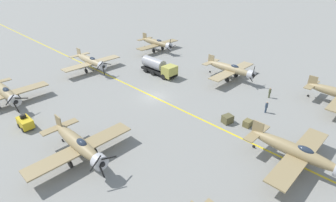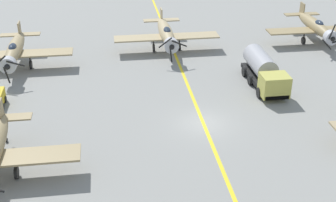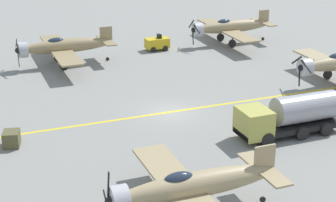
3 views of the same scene
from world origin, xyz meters
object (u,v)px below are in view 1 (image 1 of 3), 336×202
(airplane_far_center, at_px, (297,152))
(ground_crew_inspecting, at_px, (266,107))
(fuel_tanker, at_px, (159,67))
(supply_crate_by_tanker, at_px, (227,119))
(ground_crew_walking, at_px, (270,92))
(traffic_cone, at_px, (209,58))
(airplane_near_left, at_px, (157,43))
(airplane_near_right, at_px, (5,92))
(airplane_mid_right, at_px, (79,144))
(airplane_mid_left, at_px, (231,69))
(tow_tractor, at_px, (25,123))
(supply_crate_mid_lane, at_px, (248,123))
(airplane_near_center, at_px, (91,61))

(airplane_far_center, relative_size, ground_crew_inspecting, 6.75)
(fuel_tanker, bearing_deg, supply_crate_by_tanker, 74.16)
(ground_crew_walking, height_order, traffic_cone, ground_crew_walking)
(airplane_near_left, xyz_separation_m, traffic_cone, (-4.00, 12.69, -1.74))
(airplane_near_right, xyz_separation_m, ground_crew_walking, (-30.15, 27.71, -1.07))
(airplane_far_center, distance_m, airplane_mid_right, 23.07)
(airplane_mid_right, distance_m, supply_crate_by_tanker, 19.29)
(fuel_tanker, xyz_separation_m, ground_crew_inspecting, (-0.74, 21.68, -0.54))
(fuel_tanker, height_order, ground_crew_walking, fuel_tanker)
(airplane_mid_left, height_order, airplane_mid_right, airplane_mid_left)
(airplane_mid_left, bearing_deg, tow_tractor, -13.84)
(airplane_mid_right, height_order, supply_crate_mid_lane, airplane_mid_right)
(airplane_mid_left, height_order, ground_crew_inspecting, airplane_mid_left)
(fuel_tanker, bearing_deg, ground_crew_walking, 105.70)
(airplane_mid_left, distance_m, supply_crate_by_tanker, 15.45)
(ground_crew_walking, relative_size, supply_crate_by_tanker, 1.29)
(airplane_near_center, relative_size, ground_crew_inspecting, 6.75)
(ground_crew_walking, height_order, supply_crate_mid_lane, ground_crew_walking)
(airplane_near_left, xyz_separation_m, ground_crew_inspecting, (9.25, 32.69, -1.04))
(airplane_near_center, distance_m, traffic_cone, 25.52)
(airplane_far_center, xyz_separation_m, airplane_mid_left, (-15.60, -17.89, 0.00))
(airplane_near_right, bearing_deg, supply_crate_mid_lane, 113.39)
(airplane_near_right, distance_m, ground_crew_inspecting, 38.89)
(airplane_near_left, bearing_deg, tow_tractor, 22.51)
(ground_crew_inspecting, bearing_deg, airplane_near_center, -74.84)
(traffic_cone, bearing_deg, airplane_far_center, 51.33)
(airplane_near_right, distance_m, airplane_mid_right, 19.66)
(airplane_far_center, bearing_deg, fuel_tanker, -99.38)
(airplane_mid_right, relative_size, ground_crew_inspecting, 6.75)
(ground_crew_inspecting, distance_m, supply_crate_by_tanker, 6.68)
(airplane_near_left, distance_m, supply_crate_by_tanker, 33.97)
(supply_crate_by_tanker, xyz_separation_m, traffic_cone, (-19.45, -17.54, -0.28))
(tow_tractor, distance_m, supply_crate_mid_lane, 29.37)
(traffic_cone, bearing_deg, supply_crate_mid_lane, 47.41)
(airplane_near_right, bearing_deg, airplane_near_center, 179.75)
(airplane_near_left, distance_m, ground_crew_walking, 31.23)
(airplane_far_center, distance_m, tow_tractor, 33.04)
(airplane_mid_right, bearing_deg, airplane_near_right, -78.07)
(airplane_mid_left, bearing_deg, airplane_near_right, -26.96)
(tow_tractor, bearing_deg, ground_crew_walking, 148.29)
(fuel_tanker, distance_m, ground_crew_walking, 20.66)
(fuel_tanker, relative_size, traffic_cone, 14.55)
(supply_crate_by_tanker, height_order, traffic_cone, supply_crate_by_tanker)
(airplane_near_left, distance_m, fuel_tanker, 14.88)
(airplane_near_right, distance_m, supply_crate_mid_lane, 35.76)
(airplane_mid_left, xyz_separation_m, airplane_near_center, (15.77, -22.15, -0.00))
(fuel_tanker, bearing_deg, airplane_near_left, -132.23)
(airplane_near_center, relative_size, airplane_mid_right, 1.00)
(airplane_mid_right, bearing_deg, tow_tractor, -71.93)
(airplane_mid_left, height_order, supply_crate_mid_lane, airplane_mid_left)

